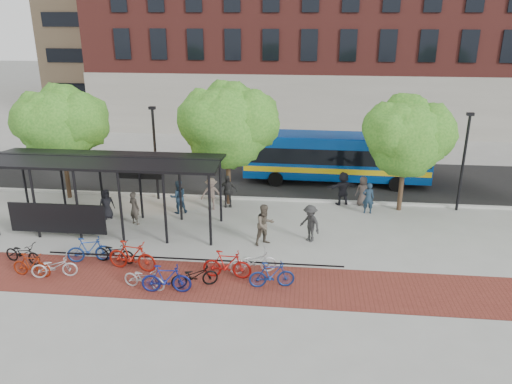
# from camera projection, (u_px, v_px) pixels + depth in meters

# --- Properties ---
(ground) EXTENTS (160.00, 160.00, 0.00)m
(ground) POSITION_uv_depth(u_px,v_px,m) (281.00, 231.00, 23.62)
(ground) COLOR #9E9E99
(ground) RESTS_ON ground
(asphalt_street) EXTENTS (160.00, 8.00, 0.01)m
(asphalt_street) POSITION_uv_depth(u_px,v_px,m) (288.00, 178.00, 31.09)
(asphalt_street) COLOR black
(asphalt_street) RESTS_ON ground
(curb) EXTENTS (160.00, 0.25, 0.12)m
(curb) POSITION_uv_depth(u_px,v_px,m) (285.00, 200.00, 27.33)
(curb) COLOR #B7B7B2
(curb) RESTS_ON ground
(brick_strip) EXTENTS (24.00, 3.00, 0.01)m
(brick_strip) POSITION_uv_depth(u_px,v_px,m) (221.00, 282.00, 19.14)
(brick_strip) COLOR maroon
(brick_strip) RESTS_ON ground
(bike_rack_rail) EXTENTS (12.00, 0.05, 0.95)m
(bike_rack_rail) POSITION_uv_depth(u_px,v_px,m) (193.00, 269.00, 20.11)
(bike_rack_rail) COLOR black
(bike_rack_rail) RESTS_ON ground
(building_brick) EXTENTS (55.00, 14.00, 20.00)m
(building_brick) POSITION_uv_depth(u_px,v_px,m) (414.00, 8.00, 43.52)
(building_brick) COLOR maroon
(building_brick) RESTS_ON ground
(bus_shelter) EXTENTS (10.60, 3.07, 3.60)m
(bus_shelter) POSITION_uv_depth(u_px,v_px,m) (105.00, 168.00, 22.94)
(bus_shelter) COLOR black
(bus_shelter) RESTS_ON ground
(tree_a) EXTENTS (4.90, 4.00, 6.18)m
(tree_a) POSITION_uv_depth(u_px,v_px,m) (62.00, 122.00, 26.46)
(tree_a) COLOR #382619
(tree_a) RESTS_ON ground
(tree_b) EXTENTS (5.15, 4.20, 6.47)m
(tree_b) POSITION_uv_depth(u_px,v_px,m) (229.00, 122.00, 25.50)
(tree_b) COLOR #382619
(tree_b) RESTS_ON ground
(tree_c) EXTENTS (4.66, 3.80, 5.92)m
(tree_c) POSITION_uv_depth(u_px,v_px,m) (408.00, 134.00, 24.76)
(tree_c) COLOR #382619
(tree_c) RESTS_ON ground
(lamp_post_left) EXTENTS (0.35, 0.20, 5.12)m
(lamp_post_left) POSITION_uv_depth(u_px,v_px,m) (155.00, 151.00, 26.72)
(lamp_post_left) COLOR black
(lamp_post_left) RESTS_ON ground
(lamp_post_right) EXTENTS (0.35, 0.20, 5.12)m
(lamp_post_right) POSITION_uv_depth(u_px,v_px,m) (464.00, 159.00, 25.16)
(lamp_post_right) COLOR black
(lamp_post_right) RESTS_ON ground
(bus) EXTENTS (10.96, 2.79, 2.95)m
(bus) POSITION_uv_depth(u_px,v_px,m) (336.00, 155.00, 29.76)
(bus) COLOR #083E97
(bus) RESTS_ON ground
(bike_0) EXTENTS (1.81, 0.97, 0.90)m
(bike_0) POSITION_uv_depth(u_px,v_px,m) (23.00, 253.00, 20.46)
(bike_0) COLOR black
(bike_0) RESTS_ON ground
(bike_1) EXTENTS (1.65, 0.59, 0.97)m
(bike_1) POSITION_uv_depth(u_px,v_px,m) (31.00, 265.00, 19.42)
(bike_1) COLOR maroon
(bike_1) RESTS_ON ground
(bike_2) EXTENTS (1.84, 1.01, 0.92)m
(bike_2) POSITION_uv_depth(u_px,v_px,m) (54.00, 267.00, 19.36)
(bike_2) COLOR silver
(bike_2) RESTS_ON ground
(bike_3) EXTENTS (1.87, 0.94, 1.08)m
(bike_3) POSITION_uv_depth(u_px,v_px,m) (89.00, 250.00, 20.54)
(bike_3) COLOR navy
(bike_3) RESTS_ON ground
(bike_4) EXTENTS (1.84, 0.85, 0.93)m
(bike_4) POSITION_uv_depth(u_px,v_px,m) (114.00, 252.00, 20.51)
(bike_4) COLOR black
(bike_4) RESTS_ON ground
(bike_5) EXTENTS (2.15, 0.94, 1.25)m
(bike_5) POSITION_uv_depth(u_px,v_px,m) (132.00, 256.00, 19.85)
(bike_5) COLOR #9C1A0E
(bike_5) RESTS_ON ground
(bike_6) EXTENTS (1.78, 0.92, 0.89)m
(bike_6) POSITION_uv_depth(u_px,v_px,m) (144.00, 278.00, 18.56)
(bike_6) COLOR #A6A6A8
(bike_6) RESTS_ON ground
(bike_7) EXTENTS (1.89, 0.68, 1.11)m
(bike_7) POSITION_uv_depth(u_px,v_px,m) (166.00, 279.00, 18.28)
(bike_7) COLOR navy
(bike_7) RESTS_ON ground
(bike_8) EXTENTS (1.88, 1.23, 0.93)m
(bike_8) POSITION_uv_depth(u_px,v_px,m) (195.00, 276.00, 18.68)
(bike_8) COLOR black
(bike_8) RESTS_ON ground
(bike_9) EXTENTS (1.93, 0.60, 1.15)m
(bike_9) POSITION_uv_depth(u_px,v_px,m) (227.00, 264.00, 19.28)
(bike_9) COLOR #A0130E
(bike_9) RESTS_ON ground
(bike_10) EXTENTS (2.01, 1.18, 1.00)m
(bike_10) POSITION_uv_depth(u_px,v_px,m) (253.00, 262.00, 19.67)
(bike_10) COLOR #B2B2B5
(bike_10) RESTS_ON ground
(bike_11) EXTENTS (1.79, 0.78, 1.04)m
(bike_11) POSITION_uv_depth(u_px,v_px,m) (272.00, 275.00, 18.64)
(bike_11) COLOR navy
(bike_11) RESTS_ON ground
(pedestrian_0) EXTENTS (0.88, 0.83, 1.52)m
(pedestrian_0) POSITION_uv_depth(u_px,v_px,m) (107.00, 204.00, 24.81)
(pedestrian_0) COLOR black
(pedestrian_0) RESTS_ON ground
(pedestrian_1) EXTENTS (0.72, 0.63, 1.66)m
(pedestrian_1) POSITION_uv_depth(u_px,v_px,m) (134.00, 208.00, 24.11)
(pedestrian_1) COLOR #3E3932
(pedestrian_1) RESTS_ON ground
(pedestrian_2) EXTENTS (1.05, 0.95, 1.75)m
(pedestrian_2) POSITION_uv_depth(u_px,v_px,m) (178.00, 197.00, 25.45)
(pedestrian_2) COLOR #1E3246
(pedestrian_2) RESTS_ON ground
(pedestrian_3) EXTENTS (1.21, 0.83, 1.72)m
(pedestrian_3) POSITION_uv_depth(u_px,v_px,m) (211.00, 194.00, 25.91)
(pedestrian_3) COLOR brown
(pedestrian_3) RESTS_ON ground
(pedestrian_4) EXTENTS (1.06, 0.56, 1.73)m
(pedestrian_4) POSITION_uv_depth(u_px,v_px,m) (227.00, 191.00, 26.27)
(pedestrian_4) COLOR #292929
(pedestrian_4) RESTS_ON ground
(pedestrian_5) EXTENTS (1.76, 1.06, 1.81)m
(pedestrian_5) POSITION_uv_depth(u_px,v_px,m) (343.00, 188.00, 26.56)
(pedestrian_5) COLOR black
(pedestrian_5) RESTS_ON ground
(pedestrian_6) EXTENTS (0.87, 0.67, 1.59)m
(pedestrian_6) POSITION_uv_depth(u_px,v_px,m) (363.00, 191.00, 26.49)
(pedestrian_6) COLOR #453B37
(pedestrian_6) RESTS_ON ground
(pedestrian_7) EXTENTS (0.62, 0.42, 1.64)m
(pedestrian_7) POSITION_uv_depth(u_px,v_px,m) (368.00, 198.00, 25.41)
(pedestrian_7) COLOR #1A2C3E
(pedestrian_7) RESTS_ON ground
(pedestrian_8) EXTENTS (1.16, 1.12, 1.88)m
(pedestrian_8) POSITION_uv_depth(u_px,v_px,m) (265.00, 225.00, 21.95)
(pedestrian_8) COLOR brown
(pedestrian_8) RESTS_ON ground
(pedestrian_9) EXTENTS (1.24, 1.23, 1.72)m
(pedestrian_9) POSITION_uv_depth(u_px,v_px,m) (310.00, 223.00, 22.30)
(pedestrian_9) COLOR #292929
(pedestrian_9) RESTS_ON ground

